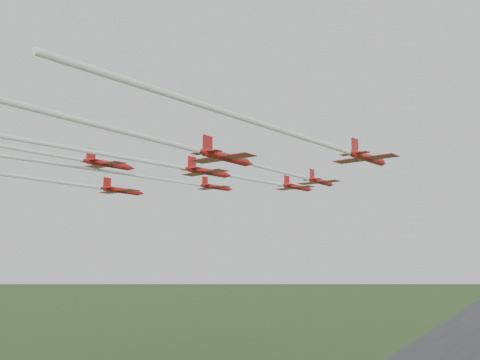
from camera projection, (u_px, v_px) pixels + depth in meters
The scene contains 9 objects.
runway at pixel (444, 349), 262.26m from camera, with size 38.00×900.00×0.04m, color #313133.
jet_lead at pixel (253, 180), 103.48m from camera, with size 15.83×57.33×2.62m.
jet_row2_left at pixel (165, 180), 102.26m from camera, with size 14.64×53.82×2.35m.
jet_row2_right at pixel (267, 168), 85.16m from camera, with size 11.52×65.37×2.39m.
jet_row3_left at pixel (59, 182), 100.31m from camera, with size 11.47×63.23×2.90m.
jet_row3_mid at pixel (150, 162), 83.53m from camera, with size 15.21×54.03×2.74m.
jet_row3_right at pixel (317, 142), 67.70m from camera, with size 14.59×58.32×2.82m.
jet_row4_left at pixel (11, 148), 76.99m from camera, with size 14.08×64.14×2.59m.
jet_row4_right at pixel (167, 142), 64.82m from camera, with size 10.80×53.99×2.93m.
Camera 1 is at (44.45, -86.35, 43.06)m, focal length 40.00 mm.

